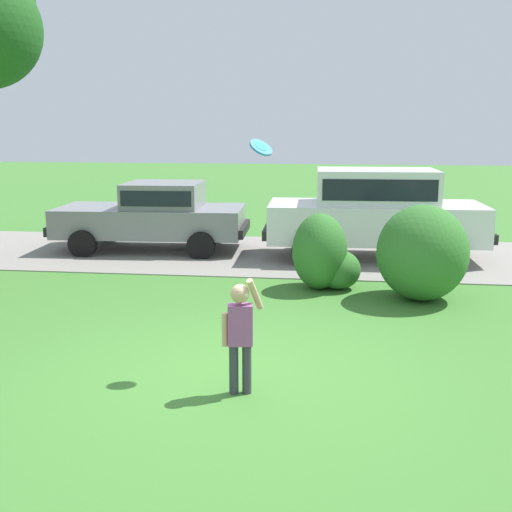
{
  "coord_description": "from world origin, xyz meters",
  "views": [
    {
      "loc": [
        1.15,
        -6.92,
        2.85
      ],
      "look_at": [
        0.08,
        1.45,
        1.1
      ],
      "focal_mm": 44.75,
      "sensor_mm": 36.0,
      "label": 1
    }
  ],
  "objects_px": {
    "child_thrower": "(240,330)",
    "frisbee": "(261,147)",
    "parked_suv": "(375,209)",
    "parked_sedan": "(155,214)"
  },
  "relations": [
    {
      "from": "child_thrower",
      "to": "frisbee",
      "type": "xyz_separation_m",
      "value": [
        0.11,
        0.91,
        1.87
      ]
    },
    {
      "from": "parked_suv",
      "to": "frisbee",
      "type": "xyz_separation_m",
      "value": [
        -1.69,
        -6.41,
        1.51
      ]
    },
    {
      "from": "child_thrower",
      "to": "frisbee",
      "type": "bearing_deg",
      "value": 83.1
    },
    {
      "from": "parked_sedan",
      "to": "child_thrower",
      "type": "xyz_separation_m",
      "value": [
        3.13,
        -7.67,
        -0.13
      ]
    },
    {
      "from": "parked_sedan",
      "to": "parked_suv",
      "type": "xyz_separation_m",
      "value": [
        4.93,
        -0.35,
        0.23
      ]
    },
    {
      "from": "frisbee",
      "to": "parked_sedan",
      "type": "bearing_deg",
      "value": 115.61
    },
    {
      "from": "parked_sedan",
      "to": "parked_suv",
      "type": "distance_m",
      "value": 4.95
    },
    {
      "from": "parked_sedan",
      "to": "child_thrower",
      "type": "distance_m",
      "value": 8.29
    },
    {
      "from": "parked_suv",
      "to": "frisbee",
      "type": "height_order",
      "value": "frisbee"
    },
    {
      "from": "parked_sedan",
      "to": "frisbee",
      "type": "bearing_deg",
      "value": -64.39
    }
  ]
}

